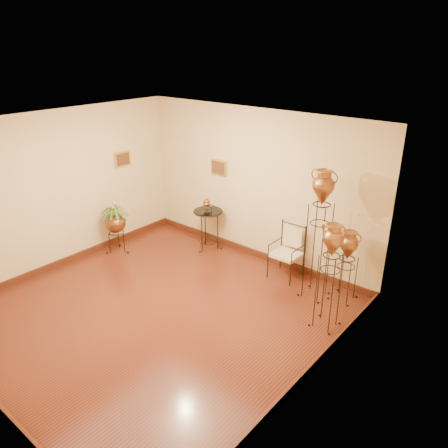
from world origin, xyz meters
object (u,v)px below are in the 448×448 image
Objects in this scene: amphora_tall at (319,234)px; planter_urn at (115,221)px; amphora_mid at (329,276)px; side_table at (208,229)px; armchair at (286,253)px.

amphora_tall is 1.84× the size of planter_urn.
amphora_mid is 3.15m from side_table.
amphora_tall is 0.87m from amphora_mid.
amphora_mid is at bearing -15.49° from side_table.
amphora_mid reaches higher than planter_urn.
amphora_mid reaches higher than side_table.
side_table is (-2.48, 0.20, -0.67)m from amphora_tall.
amphora_tall reaches higher than planter_urn.
armchair is 1.80m from side_table.
amphora_tall is at bearing -17.53° from armchair.
planter_urn is 1.23× the size of armchair.
side_table is at bearing 164.51° from amphora_mid.
amphora_mid is at bearing 5.35° from planter_urn.
armchair is 0.93× the size of side_table.
amphora_tall reaches higher than armchair.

